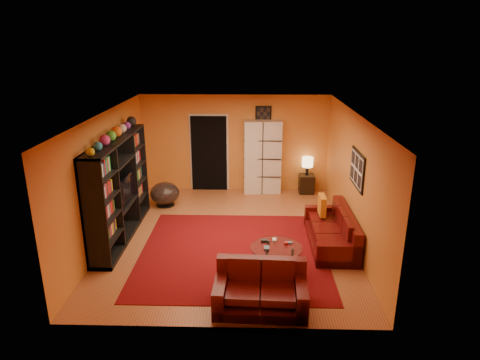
{
  "coord_description": "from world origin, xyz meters",
  "views": [
    {
      "loc": [
        0.44,
        -8.21,
        4.0
      ],
      "look_at": [
        0.21,
        0.1,
        1.23
      ],
      "focal_mm": 32.0,
      "sensor_mm": 36.0,
      "label": 1
    }
  ],
  "objects_px": {
    "tv": "(123,189)",
    "entertainment_unit": "(119,189)",
    "sofa": "(334,231)",
    "table_lamp": "(308,163)",
    "loveseat": "(261,289)",
    "bowl_chair": "(165,193)",
    "side_table": "(306,184)",
    "coffee_table": "(276,250)",
    "storage_cabinet": "(262,157)"
  },
  "relations": [
    {
      "from": "tv",
      "to": "bowl_chair",
      "type": "relative_size",
      "value": 1.37
    },
    {
      "from": "table_lamp",
      "to": "entertainment_unit",
      "type": "bearing_deg",
      "value": -146.87
    },
    {
      "from": "loveseat",
      "to": "bowl_chair",
      "type": "relative_size",
      "value": 2.01
    },
    {
      "from": "storage_cabinet",
      "to": "bowl_chair",
      "type": "distance_m",
      "value": 2.75
    },
    {
      "from": "storage_cabinet",
      "to": "table_lamp",
      "type": "relative_size",
      "value": 3.99
    },
    {
      "from": "sofa",
      "to": "table_lamp",
      "type": "relative_size",
      "value": 4.11
    },
    {
      "from": "coffee_table",
      "to": "side_table",
      "type": "distance_m",
      "value": 4.27
    },
    {
      "from": "storage_cabinet",
      "to": "tv",
      "type": "bearing_deg",
      "value": -141.64
    },
    {
      "from": "entertainment_unit",
      "to": "bowl_chair",
      "type": "xyz_separation_m",
      "value": [
        0.57,
        1.72,
        -0.73
      ]
    },
    {
      "from": "sofa",
      "to": "storage_cabinet",
      "type": "height_order",
      "value": "storage_cabinet"
    },
    {
      "from": "tv",
      "to": "side_table",
      "type": "distance_m",
      "value": 5.0
    },
    {
      "from": "loveseat",
      "to": "tv",
      "type": "bearing_deg",
      "value": 51.15
    },
    {
      "from": "loveseat",
      "to": "storage_cabinet",
      "type": "bearing_deg",
      "value": 1.22
    },
    {
      "from": "entertainment_unit",
      "to": "storage_cabinet",
      "type": "height_order",
      "value": "entertainment_unit"
    },
    {
      "from": "coffee_table",
      "to": "side_table",
      "type": "bearing_deg",
      "value": 75.88
    },
    {
      "from": "entertainment_unit",
      "to": "sofa",
      "type": "bearing_deg",
      "value": -3.98
    },
    {
      "from": "loveseat",
      "to": "table_lamp",
      "type": "xyz_separation_m",
      "value": [
        1.33,
        5.17,
        0.56
      ]
    },
    {
      "from": "entertainment_unit",
      "to": "side_table",
      "type": "bearing_deg",
      "value": 33.13
    },
    {
      "from": "coffee_table",
      "to": "entertainment_unit",
      "type": "bearing_deg",
      "value": 156.46
    },
    {
      "from": "tv",
      "to": "loveseat",
      "type": "relative_size",
      "value": 0.68
    },
    {
      "from": "coffee_table",
      "to": "table_lamp",
      "type": "height_order",
      "value": "table_lamp"
    },
    {
      "from": "entertainment_unit",
      "to": "storage_cabinet",
      "type": "xyz_separation_m",
      "value": [
        3.01,
        2.8,
        -0.07
      ]
    },
    {
      "from": "loveseat",
      "to": "coffee_table",
      "type": "distance_m",
      "value": 1.09
    },
    {
      "from": "tv",
      "to": "loveseat",
      "type": "height_order",
      "value": "tv"
    },
    {
      "from": "table_lamp",
      "to": "tv",
      "type": "bearing_deg",
      "value": -147.38
    },
    {
      "from": "bowl_chair",
      "to": "entertainment_unit",
      "type": "bearing_deg",
      "value": -108.26
    },
    {
      "from": "sofa",
      "to": "loveseat",
      "type": "height_order",
      "value": "same"
    },
    {
      "from": "tv",
      "to": "storage_cabinet",
      "type": "distance_m",
      "value": 4.02
    },
    {
      "from": "storage_cabinet",
      "to": "bowl_chair",
      "type": "bearing_deg",
      "value": -160.34
    },
    {
      "from": "tv",
      "to": "entertainment_unit",
      "type": "bearing_deg",
      "value": 149.61
    },
    {
      "from": "entertainment_unit",
      "to": "table_lamp",
      "type": "relative_size",
      "value": 6.11
    },
    {
      "from": "storage_cabinet",
      "to": "side_table",
      "type": "height_order",
      "value": "storage_cabinet"
    },
    {
      "from": "entertainment_unit",
      "to": "bowl_chair",
      "type": "height_order",
      "value": "entertainment_unit"
    },
    {
      "from": "tv",
      "to": "table_lamp",
      "type": "distance_m",
      "value": 4.95
    },
    {
      "from": "coffee_table",
      "to": "side_table",
      "type": "relative_size",
      "value": 1.84
    },
    {
      "from": "tv",
      "to": "sofa",
      "type": "distance_m",
      "value": 4.43
    },
    {
      "from": "storage_cabinet",
      "to": "sofa",
      "type": "bearing_deg",
      "value": -69.94
    },
    {
      "from": "entertainment_unit",
      "to": "sofa",
      "type": "xyz_separation_m",
      "value": [
        4.41,
        -0.31,
        -0.76
      ]
    },
    {
      "from": "entertainment_unit",
      "to": "table_lamp",
      "type": "bearing_deg",
      "value": 33.13
    },
    {
      "from": "entertainment_unit",
      "to": "loveseat",
      "type": "bearing_deg",
      "value": -40.04
    },
    {
      "from": "sofa",
      "to": "table_lamp",
      "type": "bearing_deg",
      "value": 93.95
    },
    {
      "from": "loveseat",
      "to": "table_lamp",
      "type": "relative_size",
      "value": 2.98
    },
    {
      "from": "tv",
      "to": "coffee_table",
      "type": "distance_m",
      "value": 3.5
    },
    {
      "from": "entertainment_unit",
      "to": "loveseat",
      "type": "distance_m",
      "value": 3.84
    },
    {
      "from": "loveseat",
      "to": "sofa",
      "type": "bearing_deg",
      "value": -33.21
    },
    {
      "from": "bowl_chair",
      "to": "side_table",
      "type": "bearing_deg",
      "value": 15.75
    },
    {
      "from": "loveseat",
      "to": "storage_cabinet",
      "type": "distance_m",
      "value": 5.27
    },
    {
      "from": "entertainment_unit",
      "to": "tv",
      "type": "bearing_deg",
      "value": 59.61
    },
    {
      "from": "sofa",
      "to": "table_lamp",
      "type": "height_order",
      "value": "table_lamp"
    },
    {
      "from": "entertainment_unit",
      "to": "sofa",
      "type": "height_order",
      "value": "entertainment_unit"
    }
  ]
}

